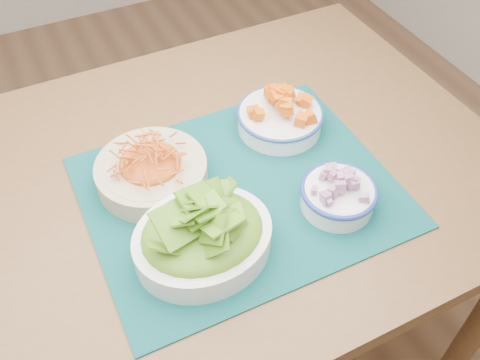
{
  "coord_description": "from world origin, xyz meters",
  "views": [
    {
      "loc": [
        -0.14,
        -0.74,
        1.52
      ],
      "look_at": [
        0.16,
        -0.13,
        0.78
      ],
      "focal_mm": 40.0,
      "sensor_mm": 36.0,
      "label": 1
    }
  ],
  "objects_px": {
    "carrot_bowl": "(151,168)",
    "lettuce_bowl": "(202,232)",
    "squash_bowl": "(280,112)",
    "onion_bowl": "(339,192)",
    "placemat": "(240,191)",
    "table": "(185,209)"
  },
  "relations": [
    {
      "from": "carrot_bowl",
      "to": "squash_bowl",
      "type": "relative_size",
      "value": 1.32
    },
    {
      "from": "carrot_bowl",
      "to": "squash_bowl",
      "type": "xyz_separation_m",
      "value": [
        0.3,
        0.03,
        0.01
      ]
    },
    {
      "from": "carrot_bowl",
      "to": "squash_bowl",
      "type": "height_order",
      "value": "squash_bowl"
    },
    {
      "from": "placemat",
      "to": "carrot_bowl",
      "type": "xyz_separation_m",
      "value": [
        -0.14,
        0.1,
        0.04
      ]
    },
    {
      "from": "squash_bowl",
      "to": "onion_bowl",
      "type": "xyz_separation_m",
      "value": [
        -0.01,
        -0.24,
        -0.01
      ]
    },
    {
      "from": "carrot_bowl",
      "to": "lettuce_bowl",
      "type": "distance_m",
      "value": 0.2
    },
    {
      "from": "carrot_bowl",
      "to": "table",
      "type": "bearing_deg",
      "value": -19.1
    },
    {
      "from": "carrot_bowl",
      "to": "squash_bowl",
      "type": "bearing_deg",
      "value": 6.02
    },
    {
      "from": "table",
      "to": "placemat",
      "type": "relative_size",
      "value": 2.31
    },
    {
      "from": "table",
      "to": "onion_bowl",
      "type": "relative_size",
      "value": 8.11
    },
    {
      "from": "placemat",
      "to": "lettuce_bowl",
      "type": "xyz_separation_m",
      "value": [
        -0.12,
        -0.1,
        0.06
      ]
    },
    {
      "from": "placemat",
      "to": "table",
      "type": "bearing_deg",
      "value": 139.29
    },
    {
      "from": "carrot_bowl",
      "to": "lettuce_bowl",
      "type": "height_order",
      "value": "lettuce_bowl"
    },
    {
      "from": "carrot_bowl",
      "to": "squash_bowl",
      "type": "distance_m",
      "value": 0.3
    },
    {
      "from": "placemat",
      "to": "carrot_bowl",
      "type": "relative_size",
      "value": 2.09
    },
    {
      "from": "table",
      "to": "carrot_bowl",
      "type": "height_order",
      "value": "carrot_bowl"
    },
    {
      "from": "placemat",
      "to": "onion_bowl",
      "type": "bearing_deg",
      "value": -37.2
    },
    {
      "from": "placemat",
      "to": "onion_bowl",
      "type": "xyz_separation_m",
      "value": [
        0.15,
        -0.11,
        0.04
      ]
    },
    {
      "from": "lettuce_bowl",
      "to": "onion_bowl",
      "type": "relative_size",
      "value": 1.57
    },
    {
      "from": "placemat",
      "to": "onion_bowl",
      "type": "relative_size",
      "value": 3.5
    },
    {
      "from": "placemat",
      "to": "lettuce_bowl",
      "type": "distance_m",
      "value": 0.16
    },
    {
      "from": "table",
      "to": "onion_bowl",
      "type": "height_order",
      "value": "onion_bowl"
    }
  ]
}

